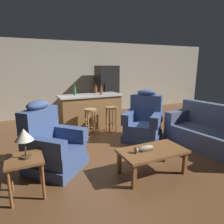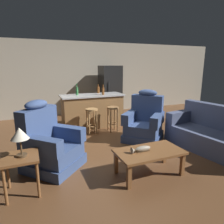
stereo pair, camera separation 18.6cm
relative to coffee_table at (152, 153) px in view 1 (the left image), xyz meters
The scene contains 16 objects.
ground_plane 1.62m from the coffee_table, 92.68° to the left, with size 12.00×12.00×0.00m.
back_wall 4.79m from the coffee_table, 90.90° to the left, with size 12.00×0.05×2.60m.
coffee_table is the anchor object (origin of this frame).
fish_figurine 0.18m from the coffee_table, behind, with size 0.34×0.10×0.10m.
couch 1.83m from the coffee_table, ahead, with size 1.11×2.00×0.94m.
recliner_near_lamp 1.73m from the coffee_table, 149.24° to the left, with size 1.19×1.19×1.20m.
recliner_near_island 1.65m from the coffee_table, 61.43° to the left, with size 1.19×1.19×1.20m.
end_table 1.94m from the coffee_table, behind, with size 0.48×0.48×0.56m.
table_lamp 1.98m from the coffee_table, behind, with size 0.24×0.24×0.41m.
kitchen_island 2.93m from the coffee_table, 91.44° to the left, with size 1.80×0.70×0.95m.
bar_stool_left 2.32m from the coffee_table, 97.15° to the left, with size 0.32×0.32×0.68m.
bar_stool_right 2.32m from the coffee_table, 82.37° to the left, with size 0.32×0.32×0.68m.
refrigerator 4.27m from the coffee_table, 76.80° to the left, with size 0.70×0.69×1.76m.
bottle_tall_green 3.26m from the coffee_table, 86.42° to the left, with size 0.09×0.09×0.26m.
bottle_short_amber 3.14m from the coffee_table, 99.18° to the left, with size 0.07×0.07×0.32m.
bottle_wine_dark 2.88m from the coffee_table, 85.64° to the left, with size 0.07×0.07×0.29m.
Camera 1 is at (-1.81, -4.06, 1.78)m, focal length 32.00 mm.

